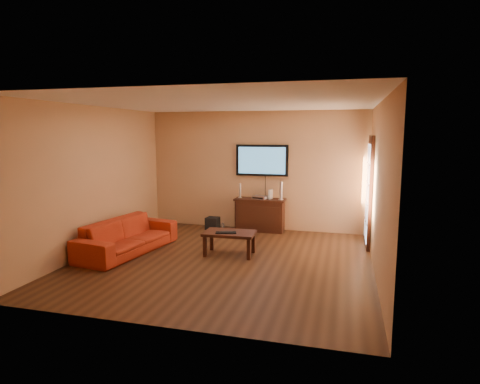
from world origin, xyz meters
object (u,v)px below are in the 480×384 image
(speaker_left, at_px, (240,191))
(bottle, at_px, (223,227))
(media_console, at_px, (260,215))
(speaker_right, at_px, (281,191))
(av_receiver, at_px, (260,197))
(keyboard, at_px, (226,232))
(subwoofer, at_px, (213,223))
(coffee_table, at_px, (230,235))
(sofa, at_px, (128,230))
(television, at_px, (262,160))
(game_console, at_px, (271,194))

(speaker_left, bearing_deg, bottle, -132.80)
(media_console, relative_size, speaker_right, 2.80)
(av_receiver, height_order, keyboard, av_receiver)
(speaker_right, height_order, subwoofer, speaker_right)
(coffee_table, bearing_deg, keyboard, -113.51)
(av_receiver, distance_m, keyboard, 2.03)
(speaker_right, relative_size, av_receiver, 1.31)
(media_console, distance_m, subwoofer, 1.12)
(sofa, distance_m, speaker_right, 3.39)
(speaker_right, xyz_separation_m, av_receiver, (-0.47, -0.00, -0.15))
(television, distance_m, speaker_left, 0.86)
(speaker_left, bearing_deg, av_receiver, -6.97)
(subwoofer, bearing_deg, speaker_left, 19.08)
(sofa, bearing_deg, keyboard, -74.41)
(media_console, bearing_deg, sofa, -132.28)
(sofa, xyz_separation_m, keyboard, (1.84, 0.22, 0.03))
(speaker_left, relative_size, keyboard, 0.84)
(subwoofer, bearing_deg, game_console, 11.21)
(media_console, height_order, av_receiver, av_receiver)
(media_console, height_order, keyboard, media_console)
(sofa, bearing_deg, subwoofer, -15.40)
(speaker_left, bearing_deg, keyboard, -82.15)
(speaker_left, distance_m, av_receiver, 0.50)
(speaker_right, bearing_deg, game_console, 166.29)
(sofa, bearing_deg, speaker_left, -25.64)
(media_console, bearing_deg, av_receiver, -77.64)
(sofa, bearing_deg, media_console, -33.53)
(subwoofer, distance_m, bottle, 0.35)
(game_console, xyz_separation_m, keyboard, (-0.43, -2.06, -0.41))
(av_receiver, distance_m, subwoofer, 1.27)
(television, bearing_deg, speaker_right, -22.65)
(sofa, distance_m, av_receiver, 3.04)
(coffee_table, xyz_separation_m, subwoofer, (-0.94, 1.80, -0.23))
(sofa, relative_size, av_receiver, 6.79)
(speaker_right, relative_size, game_console, 1.89)
(coffee_table, distance_m, sofa, 1.91)
(sofa, relative_size, speaker_right, 5.16)
(speaker_right, xyz_separation_m, subwoofer, (-1.57, -0.11, -0.79))
(coffee_table, xyz_separation_m, sofa, (-1.88, -0.32, 0.04))
(game_console, bearing_deg, av_receiver, -154.43)
(television, distance_m, sofa, 3.38)
(media_console, relative_size, sofa, 0.54)
(bottle, bearing_deg, keyboard, -70.81)
(coffee_table, distance_m, keyboard, 0.13)
(sofa, height_order, keyboard, sofa)
(bottle, bearing_deg, speaker_left, 47.20)
(bottle, relative_size, keyboard, 0.53)
(speaker_right, bearing_deg, sofa, -138.57)
(television, height_order, bottle, television)
(television, height_order, speaker_right, television)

